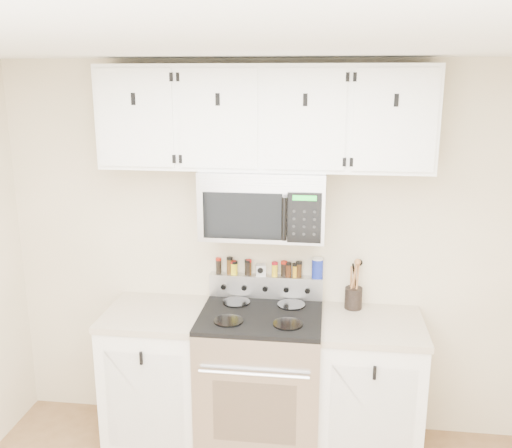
% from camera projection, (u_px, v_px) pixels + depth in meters
% --- Properties ---
extents(back_wall, '(3.50, 0.01, 2.50)m').
position_uv_depth(back_wall, '(267.00, 252.00, 3.80)').
color(back_wall, '#B9AE8B').
rests_on(back_wall, floor).
extents(ceiling, '(3.50, 3.50, 0.01)m').
position_uv_depth(ceiling, '(209.00, 42.00, 1.81)').
color(ceiling, white).
rests_on(ceiling, back_wall).
extents(range, '(0.76, 0.65, 1.10)m').
position_uv_depth(range, '(261.00, 380.00, 3.69)').
color(range, '#B7B7BA').
rests_on(range, floor).
extents(base_cabinet_left, '(0.64, 0.62, 0.92)m').
position_uv_depth(base_cabinet_left, '(159.00, 374.00, 3.80)').
color(base_cabinet_left, white).
rests_on(base_cabinet_left, floor).
extents(base_cabinet_right, '(0.64, 0.62, 0.92)m').
position_uv_depth(base_cabinet_right, '(369.00, 388.00, 3.63)').
color(base_cabinet_right, white).
rests_on(base_cabinet_right, floor).
extents(microwave, '(0.76, 0.44, 0.42)m').
position_uv_depth(microwave, '(264.00, 203.00, 3.52)').
color(microwave, '#9E9EA3').
rests_on(microwave, back_wall).
extents(upper_cabinets, '(2.00, 0.35, 0.62)m').
position_uv_depth(upper_cabinets, '(264.00, 117.00, 3.42)').
color(upper_cabinets, white).
rests_on(upper_cabinets, back_wall).
extents(utensil_crock, '(0.11, 0.11, 0.33)m').
position_uv_depth(utensil_crock, '(353.00, 296.00, 3.70)').
color(utensil_crock, black).
rests_on(utensil_crock, base_cabinet_right).
extents(kitchen_timer, '(0.07, 0.07, 0.08)m').
position_uv_depth(kitchen_timer, '(261.00, 270.00, 3.80)').
color(kitchen_timer, silver).
rests_on(kitchen_timer, range).
extents(salt_canister, '(0.07, 0.07, 0.14)m').
position_uv_depth(salt_canister, '(317.00, 268.00, 3.75)').
color(salt_canister, '#16289C').
rests_on(salt_canister, range).
extents(spice_jar_0, '(0.04, 0.04, 0.11)m').
position_uv_depth(spice_jar_0, '(219.00, 266.00, 3.83)').
color(spice_jar_0, black).
rests_on(spice_jar_0, range).
extents(spice_jar_1, '(0.04, 0.04, 0.12)m').
position_uv_depth(spice_jar_1, '(230.00, 266.00, 3.82)').
color(spice_jar_1, '#452C10').
rests_on(spice_jar_1, range).
extents(spice_jar_2, '(0.04, 0.04, 0.09)m').
position_uv_depth(spice_jar_2, '(233.00, 267.00, 3.82)').
color(spice_jar_2, yellow).
rests_on(spice_jar_2, range).
extents(spice_jar_3, '(0.05, 0.05, 0.09)m').
position_uv_depth(spice_jar_3, '(234.00, 268.00, 3.82)').
color(spice_jar_3, yellow).
rests_on(spice_jar_3, range).
extents(spice_jar_4, '(0.04, 0.04, 0.11)m').
position_uv_depth(spice_jar_4, '(248.00, 267.00, 3.81)').
color(spice_jar_4, black).
rests_on(spice_jar_4, range).
extents(spice_jar_5, '(0.04, 0.04, 0.11)m').
position_uv_depth(spice_jar_5, '(249.00, 267.00, 3.81)').
color(spice_jar_5, '#3D250E').
rests_on(spice_jar_5, range).
extents(spice_jar_6, '(0.04, 0.04, 0.10)m').
position_uv_depth(spice_jar_6, '(275.00, 269.00, 3.79)').
color(spice_jar_6, yellow).
rests_on(spice_jar_6, range).
extents(spice_jar_7, '(0.04, 0.04, 0.10)m').
position_uv_depth(spice_jar_7, '(284.00, 269.00, 3.78)').
color(spice_jar_7, black).
rests_on(spice_jar_7, range).
extents(spice_jar_8, '(0.04, 0.04, 0.10)m').
position_uv_depth(spice_jar_8, '(288.00, 269.00, 3.77)').
color(spice_jar_8, '#432110').
rests_on(spice_jar_8, range).
extents(spice_jar_9, '(0.04, 0.04, 0.09)m').
position_uv_depth(spice_jar_9, '(295.00, 270.00, 3.77)').
color(spice_jar_9, gold).
rests_on(spice_jar_9, range).
extents(spice_jar_10, '(0.04, 0.04, 0.11)m').
position_uv_depth(spice_jar_10, '(299.00, 269.00, 3.76)').
color(spice_jar_10, '#39220D').
rests_on(spice_jar_10, range).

